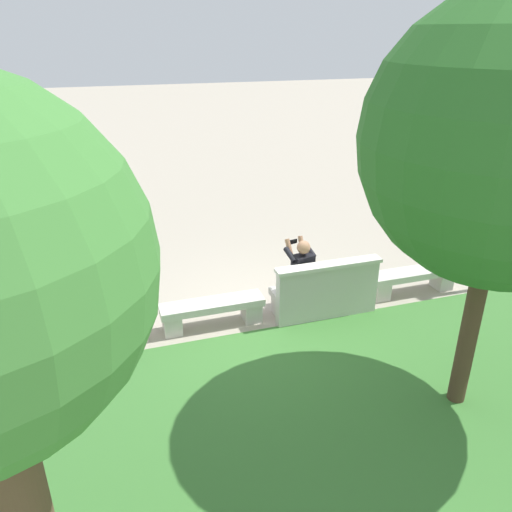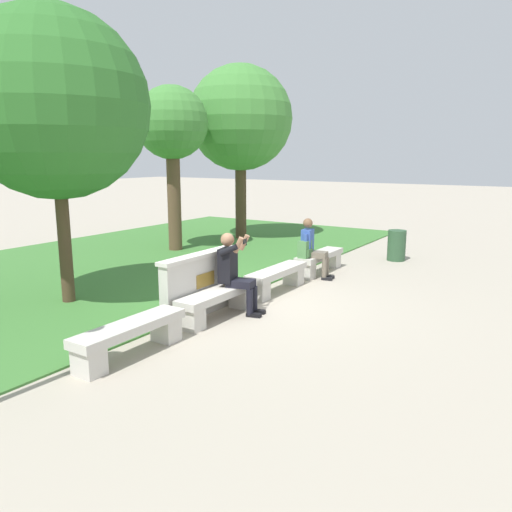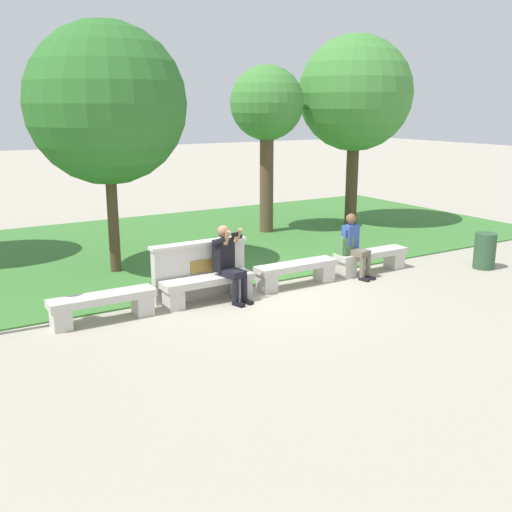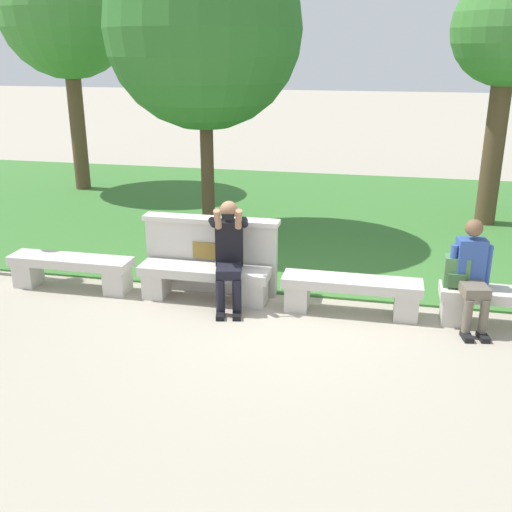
% 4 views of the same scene
% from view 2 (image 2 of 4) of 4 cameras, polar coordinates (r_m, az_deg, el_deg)
% --- Properties ---
extents(ground_plane, '(80.00, 80.00, 0.00)m').
position_cam_2_polar(ground_plane, '(8.76, -0.67, -5.43)').
color(ground_plane, '#A89E8C').
extents(grass_strip, '(19.25, 8.00, 0.03)m').
position_cam_2_polar(grass_strip, '(11.67, -18.97, -1.72)').
color(grass_strip, '#3D7533').
rests_on(grass_strip, ground).
extents(bench_main, '(1.67, 0.40, 0.45)m').
position_cam_2_polar(bench_main, '(6.63, -14.16, -8.71)').
color(bench_main, beige).
rests_on(bench_main, ground).
extents(bench_near, '(1.67, 0.40, 0.45)m').
position_cam_2_polar(bench_near, '(7.95, -4.37, -5.03)').
color(bench_near, beige).
rests_on(bench_near, ground).
extents(bench_mid, '(1.67, 0.40, 0.45)m').
position_cam_2_polar(bench_mid, '(9.45, 2.42, -2.36)').
color(bench_mid, beige).
rests_on(bench_mid, ground).
extents(bench_far, '(1.67, 0.40, 0.45)m').
position_cam_2_polar(bench_far, '(11.05, 7.28, -0.42)').
color(bench_far, beige).
rests_on(bench_far, ground).
extents(backrest_wall_with_plaque, '(1.80, 0.24, 1.01)m').
position_cam_2_polar(backrest_wall_with_plaque, '(8.09, -6.32, -3.12)').
color(backrest_wall_with_plaque, beige).
rests_on(backrest_wall_with_plaque, ground).
extents(person_photographer, '(0.53, 0.77, 1.32)m').
position_cam_2_polar(person_photographer, '(8.07, -2.48, -1.50)').
color(person_photographer, black).
rests_on(person_photographer, ground).
extents(person_distant, '(0.47, 0.71, 1.26)m').
position_cam_2_polar(person_distant, '(10.50, 6.45, 1.09)').
color(person_distant, black).
rests_on(person_distant, ground).
extents(backpack, '(0.28, 0.24, 0.43)m').
position_cam_2_polar(backpack, '(10.41, 5.64, 0.75)').
color(backpack, '#4C7F47').
rests_on(backpack, bench_far).
extents(tree_behind_wall, '(3.10, 3.10, 4.90)m').
position_cam_2_polar(tree_behind_wall, '(9.09, -22.07, 15.71)').
color(tree_behind_wall, '#4C3826').
rests_on(tree_behind_wall, ground).
extents(tree_left_background, '(1.90, 1.90, 4.34)m').
position_cam_2_polar(tree_left_background, '(13.57, -9.60, 14.40)').
color(tree_left_background, brown).
rests_on(tree_left_background, ground).
extents(tree_right_background, '(3.10, 3.10, 5.19)m').
position_cam_2_polar(tree_right_background, '(15.38, -1.80, 15.40)').
color(tree_right_background, '#4C3826').
rests_on(tree_right_background, ground).
extents(trash_bin, '(0.44, 0.44, 0.75)m').
position_cam_2_polar(trash_bin, '(12.73, 15.77, 1.17)').
color(trash_bin, '#2D5133').
rests_on(trash_bin, ground).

